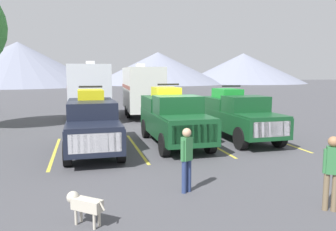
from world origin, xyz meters
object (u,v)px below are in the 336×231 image
at_px(dog, 83,203).
at_px(pickup_truck_c, 238,115).
at_px(pickup_truck_b, 173,117).
at_px(camper_trailer_b, 142,89).
at_px(person_a, 187,156).
at_px(pickup_truck_a, 92,121).
at_px(camper_trailer_a, 91,89).
at_px(person_b, 332,168).

bearing_deg(dog, pickup_truck_c, 45.63).
bearing_deg(pickup_truck_b, pickup_truck_c, 3.86).
bearing_deg(camper_trailer_b, person_a, -95.87).
bearing_deg(pickup_truck_b, camper_trailer_b, 88.06).
xyz_separation_m(pickup_truck_a, person_a, (2.27, -5.63, -0.18)).
relative_size(camper_trailer_b, person_a, 4.38).
distance_m(pickup_truck_c, camper_trailer_b, 9.81).
height_order(person_a, dog, person_a).
xyz_separation_m(pickup_truck_a, pickup_truck_b, (3.53, 0.31, 0.04)).
bearing_deg(dog, pickup_truck_a, 86.67).
height_order(pickup_truck_c, camper_trailer_a, camper_trailer_a).
height_order(pickup_truck_c, camper_trailer_b, camper_trailer_b).
height_order(person_b, dog, person_b).
bearing_deg(camper_trailer_b, pickup_truck_a, -111.40).
bearing_deg(camper_trailer_b, pickup_truck_b, -91.94).
xyz_separation_m(camper_trailer_a, person_a, (2.06, -15.02, -1.10)).
distance_m(camper_trailer_b, person_a, 15.58).
xyz_separation_m(pickup_truck_b, person_a, (-1.27, -5.94, -0.23)).
height_order(camper_trailer_a, dog, camper_trailer_a).
xyz_separation_m(pickup_truck_b, pickup_truck_c, (3.30, 0.22, -0.04)).
bearing_deg(pickup_truck_b, pickup_truck_a, -175.06).
bearing_deg(dog, person_a, 24.81).
bearing_deg(person_a, dog, -155.19).
relative_size(pickup_truck_a, camper_trailer_b, 0.76).
bearing_deg(pickup_truck_a, dog, -93.33).
bearing_deg(person_b, pickup_truck_a, 123.92).
bearing_deg(pickup_truck_c, dog, -134.37).
height_order(pickup_truck_a, pickup_truck_c, pickup_truck_a).
relative_size(pickup_truck_b, pickup_truck_c, 1.02).
xyz_separation_m(pickup_truck_a, pickup_truck_c, (6.83, 0.53, 0.00)).
bearing_deg(pickup_truck_a, pickup_truck_c, 4.42).
xyz_separation_m(pickup_truck_a, person_b, (5.10, -7.59, -0.18)).
distance_m(pickup_truck_b, pickup_truck_c, 3.31).
relative_size(pickup_truck_b, dog, 7.15).
distance_m(pickup_truck_b, dog, 8.21).
distance_m(pickup_truck_c, person_b, 8.30).
height_order(pickup_truck_c, dog, pickup_truck_c).
distance_m(person_b, dog, 5.58).
distance_m(pickup_truck_b, camper_trailer_b, 9.57).
bearing_deg(pickup_truck_b, dog, -118.75).
xyz_separation_m(pickup_truck_b, camper_trailer_a, (-3.32, 9.08, 0.87)).
height_order(pickup_truck_a, camper_trailer_a, camper_trailer_a).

